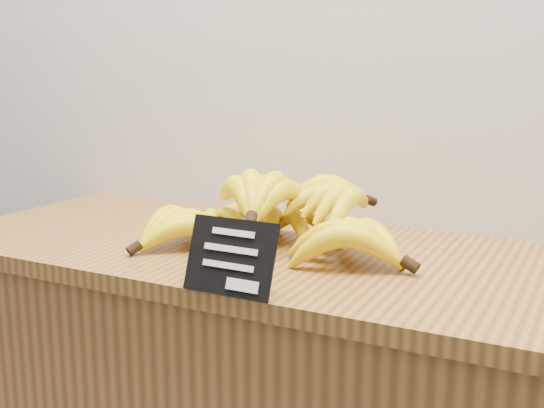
{
  "coord_description": "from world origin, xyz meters",
  "views": [
    {
      "loc": [
        0.63,
        1.68,
        1.26
      ],
      "look_at": [
        0.11,
        2.7,
        1.02
      ],
      "focal_mm": 45.0,
      "sensor_mm": 36.0,
      "label": 1
    }
  ],
  "objects": [
    {
      "name": "counter_top",
      "position": [
        0.11,
        2.75,
        0.92
      ],
      "size": [
        1.32,
        0.54,
        0.03
      ],
      "primitive_type": "cube",
      "color": "olive",
      "rests_on": "counter"
    },
    {
      "name": "chalkboard_sign",
      "position": [
        0.14,
        2.5,
        0.98
      ],
      "size": [
        0.14,
        0.04,
        0.11
      ],
      "primitive_type": "cube",
      "rotation": [
        -0.35,
        0.0,
        0.0
      ],
      "color": "black",
      "rests_on": "counter_top"
    },
    {
      "name": "banana_pile",
      "position": [
        0.09,
        2.74,
        0.98
      ],
      "size": [
        0.56,
        0.34,
        0.13
      ],
      "color": "yellow",
      "rests_on": "counter_top"
    }
  ]
}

